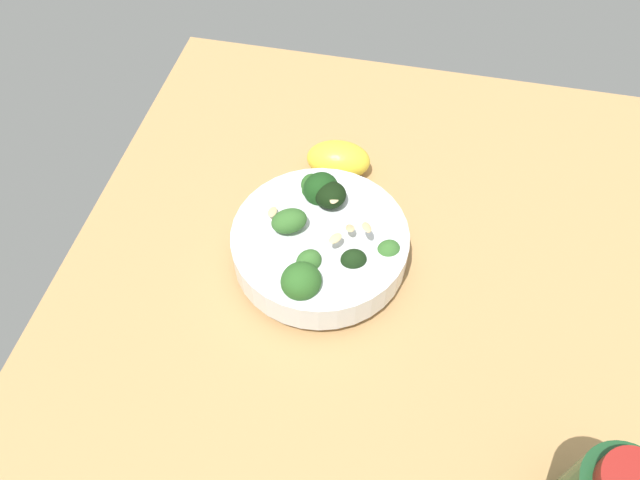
{
  "coord_description": "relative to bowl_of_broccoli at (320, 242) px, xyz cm",
  "views": [
    {
      "loc": [
        43.16,
        3.53,
        58.56
      ],
      "look_at": [
        3.54,
        -5.05,
        4.0
      ],
      "focal_mm": 34.38,
      "sensor_mm": 36.0,
      "label": 1
    }
  ],
  "objects": [
    {
      "name": "ground_plane",
      "position": [
        -3.5,
        5.11,
        -5.75
      ],
      "size": [
        68.48,
        68.48,
        4.37
      ],
      "primitive_type": "cube",
      "color": "tan"
    },
    {
      "name": "bowl_of_broccoli",
      "position": [
        0.0,
        0.0,
        0.0
      ],
      "size": [
        19.83,
        19.69,
        8.58
      ],
      "color": "white",
      "rests_on": "ground_plane"
    },
    {
      "name": "lemon_wedge",
      "position": [
        -14.09,
        -0.61,
        -1.24
      ],
      "size": [
        5.72,
        8.4,
        4.65
      ],
      "primitive_type": "ellipsoid",
      "rotation": [
        0.0,
        0.0,
        4.78
      ],
      "color": "yellow",
      "rests_on": "ground_plane"
    }
  ]
}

